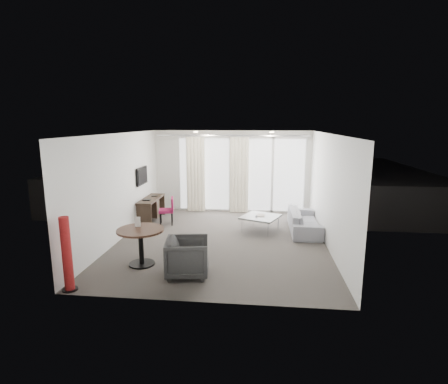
# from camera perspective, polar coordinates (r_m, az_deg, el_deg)

# --- Properties ---
(floor) EXTENTS (5.00, 6.00, 0.00)m
(floor) POSITION_cam_1_polar(r_m,az_deg,el_deg) (8.66, -0.42, -7.94)
(floor) COLOR #46413C
(floor) RESTS_ON ground
(ceiling) EXTENTS (5.00, 6.00, 0.00)m
(ceiling) POSITION_cam_1_polar(r_m,az_deg,el_deg) (8.18, -0.45, 9.52)
(ceiling) COLOR white
(ceiling) RESTS_ON ground
(wall_left) EXTENTS (0.00, 6.00, 2.60)m
(wall_left) POSITION_cam_1_polar(r_m,az_deg,el_deg) (8.95, -16.55, 0.83)
(wall_left) COLOR silver
(wall_left) RESTS_ON ground
(wall_right) EXTENTS (0.00, 6.00, 2.60)m
(wall_right) POSITION_cam_1_polar(r_m,az_deg,el_deg) (8.42, 16.73, 0.18)
(wall_right) COLOR silver
(wall_right) RESTS_ON ground
(wall_front) EXTENTS (5.00, 0.00, 2.60)m
(wall_front) POSITION_cam_1_polar(r_m,az_deg,el_deg) (5.43, -4.03, -5.39)
(wall_front) COLOR silver
(wall_front) RESTS_ON ground
(window_panel) EXTENTS (4.00, 0.02, 2.38)m
(window_panel) POSITION_cam_1_polar(r_m,az_deg,el_deg) (11.25, 2.81, 2.85)
(window_panel) COLOR white
(window_panel) RESTS_ON ground
(window_frame) EXTENTS (4.10, 0.06, 2.44)m
(window_frame) POSITION_cam_1_polar(r_m,az_deg,el_deg) (11.23, 2.80, 2.84)
(window_frame) COLOR white
(window_frame) RESTS_ON ground
(curtain_left) EXTENTS (0.60, 0.20, 2.38)m
(curtain_left) POSITION_cam_1_polar(r_m,az_deg,el_deg) (11.26, -4.64, 2.84)
(curtain_left) COLOR white
(curtain_left) RESTS_ON ground
(curtain_right) EXTENTS (0.60, 0.20, 2.38)m
(curtain_right) POSITION_cam_1_polar(r_m,az_deg,el_deg) (11.09, 2.50, 2.73)
(curtain_right) COLOR white
(curtain_right) RESTS_ON ground
(curtain_track) EXTENTS (4.80, 0.04, 0.04)m
(curtain_track) POSITION_cam_1_polar(r_m,az_deg,el_deg) (10.99, 1.24, 9.21)
(curtain_track) COLOR #B2B2B7
(curtain_track) RESTS_ON ceiling
(downlight_a) EXTENTS (0.12, 0.12, 0.02)m
(downlight_a) POSITION_cam_1_polar(r_m,az_deg,el_deg) (9.89, -4.64, 9.75)
(downlight_a) COLOR #FFE0B2
(downlight_a) RESTS_ON ceiling
(downlight_b) EXTENTS (0.12, 0.12, 0.02)m
(downlight_b) POSITION_cam_1_polar(r_m,az_deg,el_deg) (9.73, 7.78, 9.66)
(downlight_b) COLOR #FFE0B2
(downlight_b) RESTS_ON ceiling
(desk) EXTENTS (0.45, 1.43, 0.67)m
(desk) POSITION_cam_1_polar(r_m,az_deg,el_deg) (10.52, -11.75, -2.78)
(desk) COLOR black
(desk) RESTS_ON floor
(tv) EXTENTS (0.05, 0.80, 0.50)m
(tv) POSITION_cam_1_polar(r_m,az_deg,el_deg) (10.26, -13.26, 2.59)
(tv) COLOR black
(tv) RESTS_ON wall_left
(desk_chair) EXTENTS (0.50, 0.48, 0.78)m
(desk_chair) POSITION_cam_1_polar(r_m,az_deg,el_deg) (10.02, -9.42, -3.08)
(desk_chair) COLOR maroon
(desk_chair) RESTS_ON floor
(round_table) EXTENTS (1.10, 1.10, 0.75)m
(round_table) POSITION_cam_1_polar(r_m,az_deg,el_deg) (7.36, -13.37, -8.71)
(round_table) COLOR #3B2216
(round_table) RESTS_ON floor
(menu_card) EXTENTS (0.11, 0.03, 0.21)m
(menu_card) POSITION_cam_1_polar(r_m,az_deg,el_deg) (7.42, -13.89, -5.77)
(menu_card) COLOR white
(menu_card) RESTS_ON round_table
(red_lamp) EXTENTS (0.31, 0.31, 1.31)m
(red_lamp) POSITION_cam_1_polar(r_m,az_deg,el_deg) (6.59, -24.27, -9.25)
(red_lamp) COLOR maroon
(red_lamp) RESTS_ON floor
(tub_armchair) EXTENTS (0.90, 0.88, 0.72)m
(tub_armchair) POSITION_cam_1_polar(r_m,az_deg,el_deg) (6.73, -5.99, -10.51)
(tub_armchair) COLOR #2C2C2C
(tub_armchair) RESTS_ON floor
(coffee_table) EXTENTS (1.17, 1.17, 0.40)m
(coffee_table) POSITION_cam_1_polar(r_m,az_deg,el_deg) (9.42, 5.95, -5.10)
(coffee_table) COLOR gray
(coffee_table) RESTS_ON floor
(remote) EXTENTS (0.06, 0.16, 0.02)m
(remote) POSITION_cam_1_polar(r_m,az_deg,el_deg) (9.32, 5.32, -4.26)
(remote) COLOR black
(remote) RESTS_ON coffee_table
(magazine) EXTENTS (0.22, 0.27, 0.01)m
(magazine) POSITION_cam_1_polar(r_m,az_deg,el_deg) (9.43, 6.00, -4.10)
(magazine) COLOR gray
(magazine) RESTS_ON coffee_table
(sofa) EXTENTS (0.75, 1.91, 0.56)m
(sofa) POSITION_cam_1_polar(r_m,az_deg,el_deg) (9.57, 12.95, -4.60)
(sofa) COLOR gray
(sofa) RESTS_ON floor
(terrace_slab) EXTENTS (5.60, 3.00, 0.12)m
(terrace_slab) POSITION_cam_1_polar(r_m,az_deg,el_deg) (12.97, 3.14, -1.67)
(terrace_slab) COLOR #4D4D50
(terrace_slab) RESTS_ON ground
(rattan_chair_a) EXTENTS (0.62, 0.62, 0.86)m
(rattan_chair_a) POSITION_cam_1_polar(r_m,az_deg,el_deg) (13.13, 7.08, 0.62)
(rattan_chair_a) COLOR brown
(rattan_chair_a) RESTS_ON terrace_slab
(rattan_chair_b) EXTENTS (0.78, 0.78, 0.89)m
(rattan_chair_b) POSITION_cam_1_polar(r_m,az_deg,el_deg) (13.11, 10.17, 0.56)
(rattan_chair_b) COLOR brown
(rattan_chair_b) RESTS_ON terrace_slab
(rattan_table) EXTENTS (0.56, 0.56, 0.46)m
(rattan_table) POSITION_cam_1_polar(r_m,az_deg,el_deg) (12.27, 9.14, -1.16)
(rattan_table) COLOR brown
(rattan_table) RESTS_ON terrace_slab
(balustrade) EXTENTS (5.50, 0.06, 1.05)m
(balustrade) POSITION_cam_1_polar(r_m,az_deg,el_deg) (14.28, 3.47, 1.83)
(balustrade) COLOR #B2B2B7
(balustrade) RESTS_ON terrace_slab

